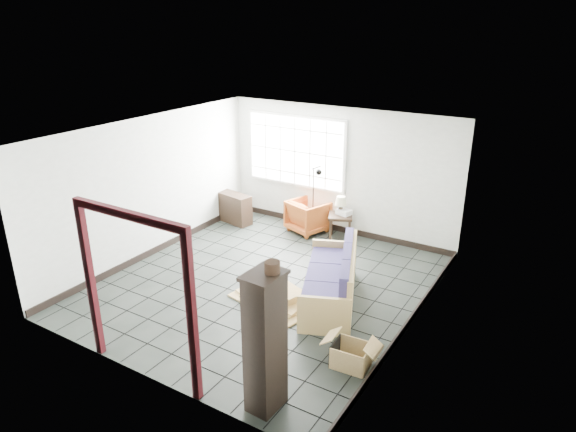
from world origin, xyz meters
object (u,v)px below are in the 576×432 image
Objects in this scene: armchair at (308,214)px; side_table at (340,219)px; tall_shelf at (265,342)px; futon_sofa at (334,282)px.

side_table is (0.74, -0.00, 0.05)m from armchair.
armchair is 0.43× the size of tall_shelf.
futon_sofa is 2.62m from tall_shelf.
futon_sofa is 2.87× the size of armchair.
futon_sofa is 3.47× the size of side_table.
armchair is 5.28m from tall_shelf.
tall_shelf reaches higher than futon_sofa.
futon_sofa is 1.24× the size of tall_shelf.
futon_sofa is at bearing -66.49° from side_table.
side_table is at bearing 91.04° from futon_sofa.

